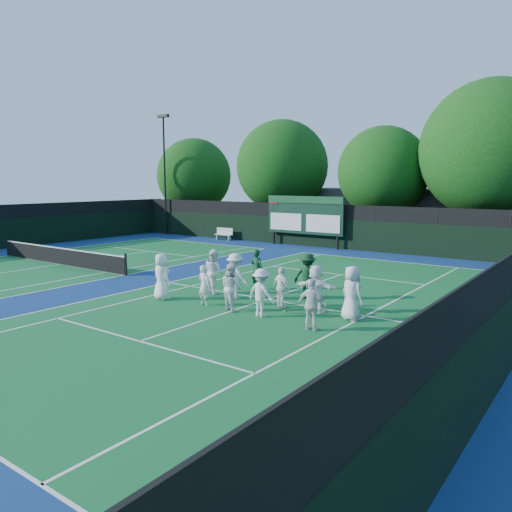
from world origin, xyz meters
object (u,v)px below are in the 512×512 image
Objects in this scene: scoreboard at (304,216)px; bench at (224,233)px; tennis_net at (60,256)px; coach_left at (257,270)px.

scoreboard reaches higher than bench.
bench is (-7.14, -0.22, -1.68)m from scoreboard.
scoreboard is 3.93× the size of bench.
tennis_net is 7.41× the size of bench.
bench is at bearing -40.03° from coach_left.
scoreboard is 3.46× the size of coach_left.
scoreboard is at bearing 1.74° from bench.
tennis_net is at bearing 11.40° from coach_left.
coach_left is (12.76, -13.13, 0.36)m from bench.
bench is 18.31m from coach_left.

